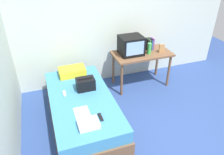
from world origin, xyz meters
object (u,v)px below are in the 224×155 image
Objects in this scene: tv at (131,45)px; magazine at (82,113)px; book_row at (149,44)px; bed at (82,109)px; folded_towel at (89,124)px; picture_frame at (162,48)px; pillow at (72,71)px; handbag at (86,84)px; remote_dark at (101,117)px; desk at (142,57)px; water_bottle at (149,49)px; remote_silver at (64,93)px.

tv is 1.52× the size of magazine.
magazine is (-1.69, -1.23, -0.35)m from book_row.
bed is 7.14× the size of folded_towel.
book_row is 2.27m from folded_towel.
tv is 0.63m from picture_frame.
pillow is at bearing 89.85° from bed.
magazine is (-0.07, -0.39, 0.25)m from bed.
handbag reaches higher than bed.
remote_dark reaches higher than magazine.
bed is 12.82× the size of remote_dark.
book_row is at bearing 43.77° from remote_dark.
tv is at bearing 32.64° from bed.
picture_frame reaches higher than desk.
book_row is at bearing 61.78° from water_bottle.
remote_silver is at bearing -164.95° from water_bottle.
book_row is at bearing 19.71° from remote_silver.
picture_frame is 1.19× the size of remote_silver.
remote_dark reaches higher than bed.
remote_silver is at bearing -112.55° from pillow.
bed is 11.64× the size of picture_frame.
magazine is 1.04× the size of folded_towel.
book_row is at bearing 27.27° from bed.
folded_towel is (-1.22, -1.43, -0.39)m from tv.
folded_towel is at bearing -139.86° from water_bottle.
pillow is at bearing -179.38° from tv.
handbag is 0.37m from remote_silver.
tv is 1.74m from magazine.
book_row is 2.00m from remote_silver.
water_bottle reaches higher than folded_towel.
pillow is at bearing 67.45° from remote_silver.
remote_silver is at bearing 144.03° from bed.
tv is 1.57× the size of folded_towel.
remote_silver is 0.51× the size of folded_towel.
bed is at bearing -152.82° from desk.
book_row reaches higher than remote_silver.
book_row is (0.21, 0.11, 0.21)m from desk.
remote_dark is at bearing -143.90° from picture_frame.
handbag is at bearing -156.84° from book_row.
book_row reaches higher than picture_frame.
handbag reaches higher than remote_dark.
pillow is at bearing 88.20° from folded_towel.
picture_frame is (0.60, -0.14, -0.09)m from tv.
picture_frame is 1.72m from handbag.
folded_towel reaches higher than magazine.
remote_dark is at bearing -136.23° from book_row.
water_bottle is at bearing 15.05° from remote_silver.
book_row is at bearing 3.33° from pillow.
folded_towel is at bearing -93.61° from bed.
magazine is (-1.48, -1.12, -0.14)m from desk.
water_bottle reaches higher than picture_frame.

